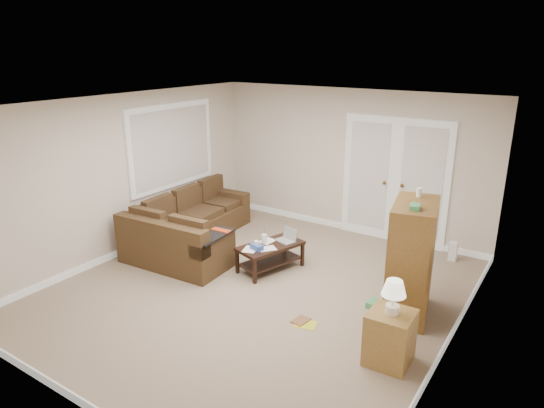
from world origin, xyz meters
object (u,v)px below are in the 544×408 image
Objects in this scene: coffee_table at (271,256)px; tv_armoire at (411,259)px; sectional_sofa at (188,230)px; side_cabinet at (390,333)px.

tv_armoire is (2.08, -0.10, 0.51)m from coffee_table.
sectional_sofa reaches higher than coffee_table.
side_cabinet is (0.17, -1.07, -0.38)m from tv_armoire.
sectional_sofa is at bearing 162.25° from side_cabinet.
sectional_sofa is 2.37× the size of coffee_table.
sectional_sofa is at bearing 167.11° from tv_armoire.
tv_armoire reaches higher than sectional_sofa.
tv_armoire is at bearing -3.81° from sectional_sofa.
coffee_table is at bearing 164.90° from tv_armoire.
sectional_sofa is 3.69m from tv_armoire.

